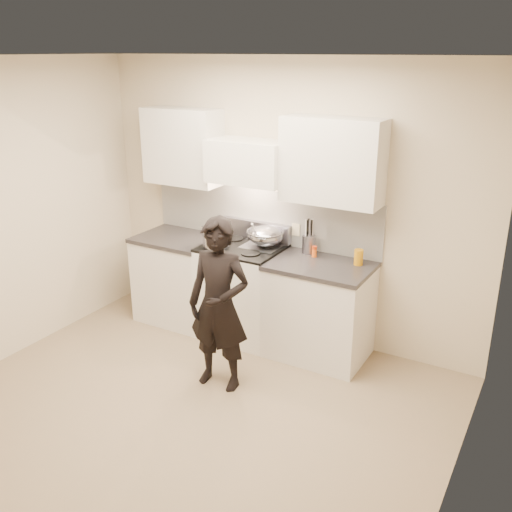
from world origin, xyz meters
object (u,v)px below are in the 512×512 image
(person, at_px, (219,305))
(stove, at_px, (243,291))
(wok, at_px, (265,236))
(utensil_crock, at_px, (309,243))
(counter_right, at_px, (319,310))

(person, bearing_deg, stove, 103.61)
(stove, height_order, person, person)
(wok, xyz_separation_m, person, (0.10, -0.98, -0.31))
(wok, relative_size, utensil_crock, 1.33)
(wok, height_order, utensil_crock, utensil_crock)
(stove, distance_m, utensil_crock, 0.84)
(wok, height_order, person, person)
(stove, height_order, wok, wok)
(wok, distance_m, utensil_crock, 0.42)
(stove, xyz_separation_m, wok, (0.20, 0.10, 0.58))
(counter_right, distance_m, utensil_crock, 0.64)
(counter_right, height_order, utensil_crock, utensil_crock)
(wok, bearing_deg, stove, -153.37)
(counter_right, relative_size, wok, 2.08)
(stove, xyz_separation_m, counter_right, (0.83, 0.00, -0.01))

